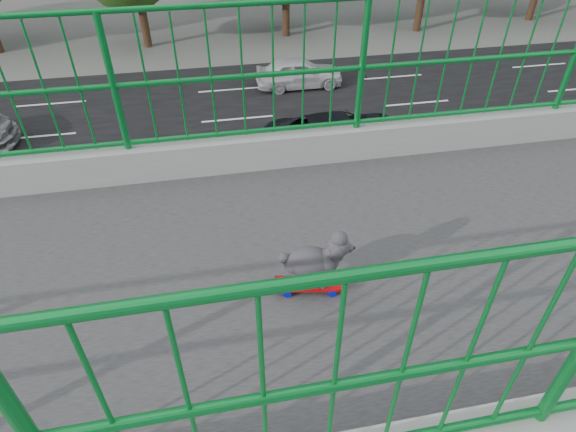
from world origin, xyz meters
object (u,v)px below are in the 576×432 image
(car_1, at_px, (262,199))
(car_4, at_px, (299,73))
(skateboard, at_px, (309,285))
(poodle, at_px, (314,260))
(car_2, at_px, (342,137))

(car_1, distance_m, car_4, 10.11)
(skateboard, xyz_separation_m, poodle, (0.00, 0.02, 0.23))
(skateboard, distance_m, car_1, 11.32)
(skateboard, distance_m, car_2, 14.69)
(poodle, bearing_deg, car_1, -175.55)
(skateboard, height_order, car_2, skateboard)
(car_2, bearing_deg, poodle, 161.32)
(skateboard, height_order, car_4, skateboard)
(car_2, bearing_deg, car_1, 133.14)
(poodle, height_order, car_1, poodle)
(car_2, height_order, car_4, car_2)
(poodle, height_order, car_4, poodle)
(skateboard, distance_m, poodle, 0.23)
(car_1, xyz_separation_m, car_2, (-3.20, 3.41, 0.01))
(skateboard, relative_size, car_1, 0.10)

